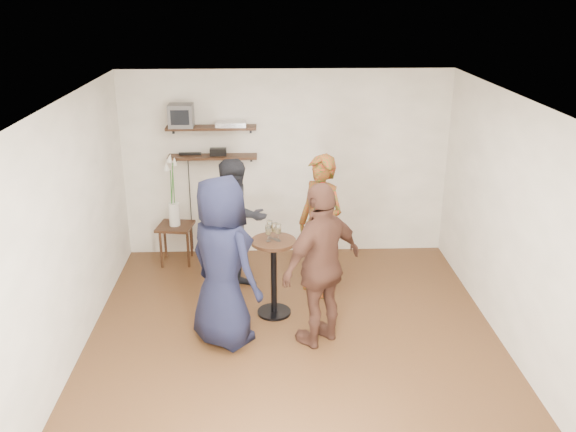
# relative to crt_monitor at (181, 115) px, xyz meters

# --- Properties ---
(room) EXTENTS (4.58, 5.08, 2.68)m
(room) POSITION_rel_crt_monitor_xyz_m (1.39, -2.38, -0.72)
(room) COLOR #452816
(room) RESTS_ON ground
(shelf_upper) EXTENTS (1.20, 0.25, 0.04)m
(shelf_upper) POSITION_rel_crt_monitor_xyz_m (0.39, 0.00, -0.17)
(shelf_upper) COLOR black
(shelf_upper) RESTS_ON room
(shelf_lower) EXTENTS (1.20, 0.25, 0.04)m
(shelf_lower) POSITION_rel_crt_monitor_xyz_m (0.39, 0.00, -0.57)
(shelf_lower) COLOR black
(shelf_lower) RESTS_ON room
(crt_monitor) EXTENTS (0.32, 0.30, 0.30)m
(crt_monitor) POSITION_rel_crt_monitor_xyz_m (0.00, 0.00, 0.00)
(crt_monitor) COLOR #59595B
(crt_monitor) RESTS_ON shelf_upper
(dvd_deck) EXTENTS (0.40, 0.24, 0.06)m
(dvd_deck) POSITION_rel_crt_monitor_xyz_m (0.65, 0.00, -0.12)
(dvd_deck) COLOR silver
(dvd_deck) RESTS_ON shelf_upper
(radio) EXTENTS (0.22, 0.10, 0.10)m
(radio) POSITION_rel_crt_monitor_xyz_m (0.47, 0.00, -0.50)
(radio) COLOR black
(radio) RESTS_ON shelf_lower
(power_strip) EXTENTS (0.30, 0.05, 0.03)m
(power_strip) POSITION_rel_crt_monitor_xyz_m (0.08, 0.05, -0.54)
(power_strip) COLOR black
(power_strip) RESTS_ON shelf_lower
(side_table) EXTENTS (0.52, 0.52, 0.55)m
(side_table) POSITION_rel_crt_monitor_xyz_m (-0.15, -0.22, -1.56)
(side_table) COLOR black
(side_table) RESTS_ON room
(vase_lilies) EXTENTS (0.20, 0.21, 1.03)m
(vase_lilies) POSITION_rel_crt_monitor_xyz_m (-0.15, -0.22, -1.14)
(vase_lilies) COLOR white
(vase_lilies) RESTS_ON side_table
(drinks_table) EXTENTS (0.51, 0.51, 0.93)m
(drinks_table) POSITION_rel_crt_monitor_xyz_m (1.18, -1.71, -1.42)
(drinks_table) COLOR black
(drinks_table) RESTS_ON room
(wine_glass_fl) EXTENTS (0.06, 0.06, 0.19)m
(wine_glass_fl) POSITION_rel_crt_monitor_xyz_m (1.12, -1.74, -0.95)
(wine_glass_fl) COLOR silver
(wine_glass_fl) RESTS_ON drinks_table
(wine_glass_fr) EXTENTS (0.07, 0.07, 0.20)m
(wine_glass_fr) POSITION_rel_crt_monitor_xyz_m (1.24, -1.73, -0.95)
(wine_glass_fr) COLOR silver
(wine_glass_fr) RESTS_ON drinks_table
(wine_glass_bl) EXTENTS (0.07, 0.07, 0.21)m
(wine_glass_bl) POSITION_rel_crt_monitor_xyz_m (1.14, -1.65, -0.94)
(wine_glass_bl) COLOR silver
(wine_glass_bl) RESTS_ON drinks_table
(wine_glass_br) EXTENTS (0.07, 0.07, 0.20)m
(wine_glass_br) POSITION_rel_crt_monitor_xyz_m (1.20, -1.68, -0.95)
(wine_glass_br) COLOR silver
(wine_glass_br) RESTS_ON drinks_table
(person_plaid) EXTENTS (0.75, 0.76, 1.77)m
(person_plaid) POSITION_rel_crt_monitor_xyz_m (1.76, -1.18, -1.13)
(person_plaid) COLOR #A41D12
(person_plaid) RESTS_ON room
(person_dark) EXTENTS (1.05, 1.00, 1.70)m
(person_dark) POSITION_rel_crt_monitor_xyz_m (0.74, -1.06, -1.17)
(person_dark) COLOR black
(person_dark) RESTS_ON room
(person_navy) EXTENTS (1.07, 1.06, 1.86)m
(person_navy) POSITION_rel_crt_monitor_xyz_m (0.64, -2.27, -1.09)
(person_navy) COLOR black
(person_navy) RESTS_ON room
(person_brown) EXTENTS (1.09, 1.01, 1.79)m
(person_brown) POSITION_rel_crt_monitor_xyz_m (1.68, -2.31, -1.12)
(person_brown) COLOR #492A1F
(person_brown) RESTS_ON room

